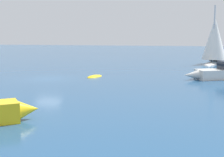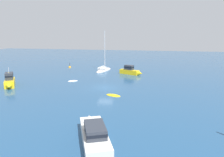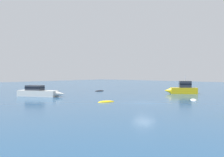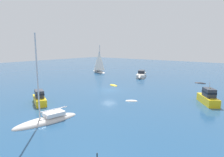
# 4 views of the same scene
# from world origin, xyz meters

# --- Properties ---
(ground_plane) EXTENTS (160.00, 160.00, 0.00)m
(ground_plane) POSITION_xyz_m (0.00, 0.00, 0.00)
(ground_plane) COLOR navy
(tender) EXTENTS (1.22, 2.45, 0.43)m
(tender) POSITION_xyz_m (18.30, -11.37, 0.00)
(tender) COLOR black
(tender) RESTS_ON ground
(skiff) EXTENTS (1.76, 2.57, 0.39)m
(skiff) POSITION_xyz_m (4.32, 2.27, 0.00)
(skiff) COLOR yellow
(skiff) RESTS_ON ground
(motor_cruiser) EXTENTS (3.37, 5.53, 2.02)m
(motor_cruiser) POSITION_xyz_m (-12.72, 2.63, 0.78)
(motor_cruiser) COLOR yellow
(motor_cruiser) RESTS_ON ground
(sloop) EXTENTS (4.81, 7.96, 8.90)m
(sloop) POSITION_xyz_m (18.40, 19.10, 3.16)
(sloop) COLOR silver
(sloop) RESTS_ON ground
(rib) EXTENTS (1.74, 2.03, 0.36)m
(rib) POSITION_xyz_m (-3.44, -7.30, 0.00)
(rib) COLOR silver
(rib) RESTS_ON ground
(sloop_1) EXTENTS (7.53, 3.32, 10.09)m
(sloop_1) POSITION_xyz_m (-16.11, -4.44, 0.12)
(sloop_1) COLOR silver
(sloop_1) RESTS_ON ground
(motor_cruiser_1) EXTENTS (7.96, 4.63, 1.78)m
(motor_cruiser_1) POSITION_xyz_m (17.75, 3.40, 0.70)
(motor_cruiser_1) COLOR silver
(motor_cruiser_1) RESTS_ON ground
(cabin_cruiser) EXTENTS (5.48, 4.37, 3.24)m
(cabin_cruiser) POSITION_xyz_m (2.51, -16.51, 0.90)
(cabin_cruiser) COLOR yellow
(cabin_cruiser) RESTS_ON ground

